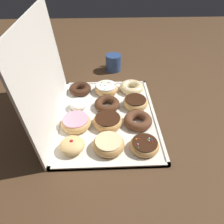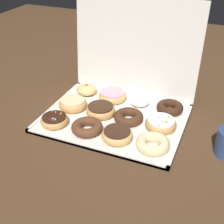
# 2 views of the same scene
# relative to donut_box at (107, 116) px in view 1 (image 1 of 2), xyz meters

# --- Properties ---
(ground_plane) EXTENTS (3.00, 3.00, 0.00)m
(ground_plane) POSITION_rel_donut_box_xyz_m (0.00, 0.00, -0.01)
(ground_plane) COLOR #4C331E
(donut_box) EXTENTS (0.55, 0.42, 0.01)m
(donut_box) POSITION_rel_donut_box_xyz_m (0.00, 0.00, 0.00)
(donut_box) COLOR silver
(donut_box) RESTS_ON ground
(box_lid_open) EXTENTS (0.55, 0.05, 0.43)m
(box_lid_open) POSITION_rel_donut_box_xyz_m (0.00, 0.23, 0.21)
(box_lid_open) COLOR silver
(box_lid_open) RESTS_ON ground
(sprinkle_donut_0) EXTENTS (0.11, 0.11, 0.04)m
(sprinkle_donut_0) POSITION_rel_donut_box_xyz_m (-0.19, -0.13, 0.02)
(sprinkle_donut_0) COLOR tan
(sprinkle_donut_0) RESTS_ON donut_box
(chocolate_cake_ring_donut_1) EXTENTS (0.12, 0.12, 0.04)m
(chocolate_cake_ring_donut_1) POSITION_rel_donut_box_xyz_m (-0.06, -0.12, 0.02)
(chocolate_cake_ring_donut_1) COLOR #59331E
(chocolate_cake_ring_donut_1) RESTS_ON donut_box
(chocolate_frosted_donut_2) EXTENTS (0.11, 0.11, 0.04)m
(chocolate_frosted_donut_2) POSITION_rel_donut_box_xyz_m (0.06, -0.13, 0.03)
(chocolate_frosted_donut_2) COLOR tan
(chocolate_frosted_donut_2) RESTS_ON donut_box
(cruller_donut_3) EXTENTS (0.12, 0.12, 0.04)m
(cruller_donut_3) POSITION_rel_donut_box_xyz_m (0.19, -0.13, 0.02)
(cruller_donut_3) COLOR beige
(cruller_donut_3) RESTS_ON donut_box
(glazed_ring_donut_4) EXTENTS (0.12, 0.12, 0.04)m
(glazed_ring_donut_4) POSITION_rel_donut_box_xyz_m (-0.19, 0.00, 0.03)
(glazed_ring_donut_4) COLOR tan
(glazed_ring_donut_4) RESTS_ON donut_box
(chocolate_frosted_donut_5) EXTENTS (0.12, 0.12, 0.04)m
(chocolate_frosted_donut_5) POSITION_rel_donut_box_xyz_m (-0.06, 0.00, 0.03)
(chocolate_frosted_donut_5) COLOR tan
(chocolate_frosted_donut_5) RESTS_ON donut_box
(chocolate_cake_ring_donut_6) EXTENTS (0.12, 0.12, 0.04)m
(chocolate_cake_ring_donut_6) POSITION_rel_donut_box_xyz_m (0.06, 0.00, 0.02)
(chocolate_cake_ring_donut_6) COLOR #472816
(chocolate_cake_ring_donut_6) RESTS_ON donut_box
(sprinkle_donut_7) EXTENTS (0.12, 0.12, 0.04)m
(sprinkle_donut_7) POSITION_rel_donut_box_xyz_m (0.19, -0.00, 0.02)
(sprinkle_donut_7) COLOR tan
(sprinkle_donut_7) RESTS_ON donut_box
(jelly_filled_donut_8) EXTENTS (0.09, 0.09, 0.05)m
(jelly_filled_donut_8) POSITION_rel_donut_box_xyz_m (-0.19, 0.13, 0.03)
(jelly_filled_donut_8) COLOR #E5B770
(jelly_filled_donut_8) RESTS_ON donut_box
(pink_frosted_donut_9) EXTENTS (0.12, 0.12, 0.04)m
(pink_frosted_donut_9) POSITION_rel_donut_box_xyz_m (-0.06, 0.13, 0.03)
(pink_frosted_donut_9) COLOR tan
(pink_frosted_donut_9) RESTS_ON donut_box
(powdered_filled_donut_10) EXTENTS (0.08, 0.08, 0.04)m
(powdered_filled_donut_10) POSITION_rel_donut_box_xyz_m (0.06, 0.13, 0.03)
(powdered_filled_donut_10) COLOR white
(powdered_filled_donut_10) RESTS_ON donut_box
(chocolate_cake_ring_donut_11) EXTENTS (0.11, 0.11, 0.04)m
(chocolate_cake_ring_donut_11) POSITION_rel_donut_box_xyz_m (0.19, 0.13, 0.02)
(chocolate_cake_ring_donut_11) COLOR #381E11
(chocolate_cake_ring_donut_11) RESTS_ON donut_box
(coffee_mug) EXTENTS (0.11, 0.09, 0.09)m
(coffee_mug) POSITION_rel_donut_box_xyz_m (0.44, -0.05, 0.04)
(coffee_mug) COLOR navy
(coffee_mug) RESTS_ON ground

